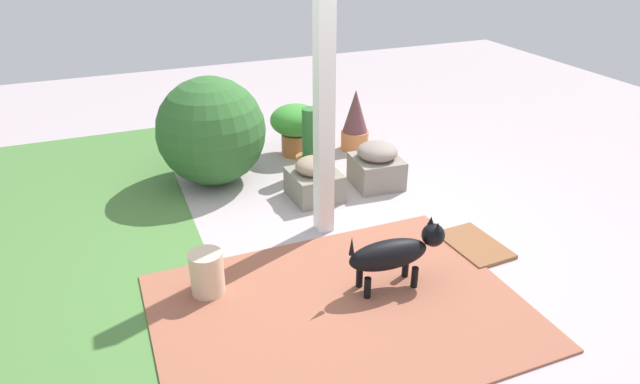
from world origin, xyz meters
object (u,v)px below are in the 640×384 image
Objects in this scene: round_shrub at (211,131)px; dog at (395,253)px; porch_pillar at (324,97)px; terracotta_pot_broad at (296,125)px; terracotta_pot_spiky at (355,121)px; ceramic_urn at (207,274)px; doormat at (474,245)px; stone_planter_nearest at (377,165)px; terracotta_pot_tall at (311,151)px; stone_planter_near at (314,180)px.

round_shrub is 2.34m from dog.
porch_pillar reaches higher than terracotta_pot_broad.
terracotta_pot_spiky is 2.06× the size of ceramic_urn.
porch_pillar is at bearing -64.17° from ceramic_urn.
porch_pillar is 1.66m from doormat.
stone_planter_nearest is 0.69m from terracotta_pot_tall.
terracotta_pot_tall reaches higher than doormat.
stone_planter_near is at bearing 137.71° from terracotta_pot_spiky.
stone_planter_nearest is at bearing -155.99° from terracotta_pot_broad.
porch_pillar reaches higher than terracotta_pot_spiky.
doormat is at bearing -170.80° from stone_planter_nearest.
stone_planter_nearest is 1.32m from doormat.
porch_pillar reaches higher than stone_planter_near.
terracotta_pot_tall is 1.01× the size of terracotta_pot_spiky.
ceramic_urn is (-1.08, 1.21, -0.02)m from stone_planter_near.
round_shrub is 1.82× the size of doormat.
porch_pillar is at bearing 126.57° from stone_planter_nearest.
round_shrub is at bearing -14.08° from ceramic_urn.
porch_pillar is at bearing 164.29° from terracotta_pot_tall.
porch_pillar is at bearing 166.06° from stone_planter_near.
ceramic_urn is (-2.01, 2.06, -0.16)m from terracotta_pot_spiky.
terracotta_pot_spiky is at bearing -33.51° from porch_pillar.
terracotta_pot_spiky is 2.56m from dog.
porch_pillar is at bearing 54.61° from doormat.
stone_planter_near is at bearing -132.59° from round_shrub.
terracotta_pot_spiky is at bearing 0.32° from doormat.
ceramic_urn is at bearing 115.83° from porch_pillar.
terracotta_pot_tall is at bearing 121.50° from terracotta_pot_spiky.
porch_pillar is 1.42m from terracotta_pot_tall.
ceramic_urn is at bearing 71.35° from dog.
round_shrub is 0.99m from terracotta_pot_tall.
ceramic_urn is 0.58× the size of doormat.
porch_pillar is 1.54m from round_shrub.
stone_planter_nearest reaches higher than doormat.
terracotta_pot_spiky is (0.93, -0.85, 0.14)m from stone_planter_near.
ceramic_urn is 2.09m from doormat.
porch_pillar is 2.20× the size of round_shrub.
dog is at bearing 175.54° from terracotta_pot_tall.
terracotta_pot_broad is at bearing 24.01° from stone_planter_nearest.
dog is (-2.42, 0.84, -0.04)m from terracotta_pot_spiky.
terracotta_pot_tall reaches higher than stone_planter_nearest.
terracotta_pot_spiky is at bearing -45.74° from ceramic_urn.
round_shrub is 3.14× the size of ceramic_urn.
round_shrub reaches higher than stone_planter_nearest.
terracotta_pot_broad is at bearing -10.81° from stone_planter_near.
round_shrub reaches higher than ceramic_urn.
doormat is (-1.27, -0.86, -0.17)m from stone_planter_near.
stone_planter_near is 1.27m from terracotta_pot_spiky.
terracotta_pot_tall reaches higher than ceramic_urn.
dog reaches higher than stone_planter_near.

